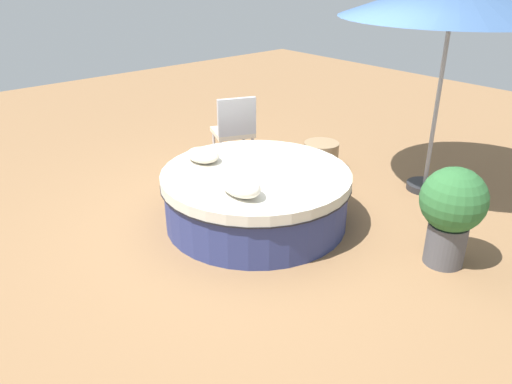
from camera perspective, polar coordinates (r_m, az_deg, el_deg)
ground_plane at (r=5.58m, az=0.00°, el=-3.31°), size 16.00×16.00×0.00m
round_bed at (r=5.44m, az=0.00°, el=-0.49°), size 2.03×2.03×0.59m
throw_pillow_0 at (r=5.61m, az=-6.04°, el=4.18°), size 0.41×0.32×0.14m
throw_pillow_1 at (r=4.76m, az=-1.81°, el=0.78°), size 0.49×0.30×0.21m
patio_chair at (r=6.89m, az=-2.44°, el=7.41°), size 0.66×0.67×0.98m
planter at (r=4.92m, az=21.28°, el=-1.79°), size 0.60×0.60×0.97m
side_table at (r=6.87m, az=7.36°, el=3.98°), size 0.47×0.47×0.40m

